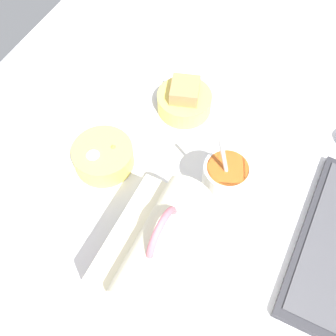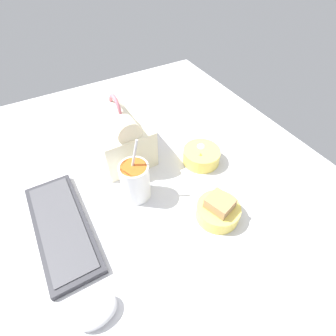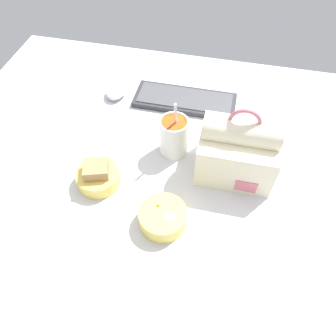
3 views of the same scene
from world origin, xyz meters
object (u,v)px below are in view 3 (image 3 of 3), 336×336
object	(u,v)px
bento_bowl_sandwich	(98,176)
bento_bowl_snacks	(163,217)
lunch_bag	(238,150)
keyboard	(186,100)
soup_cup	(174,136)
computer_mouse	(116,91)

from	to	relation	value
bento_bowl_sandwich	bento_bowl_snacks	xyz separation A→B (cm)	(19.74, -8.18, -0.25)
lunch_bag	bento_bowl_snacks	bearing A→B (deg)	-126.68
keyboard	bento_bowl_snacks	distance (cm)	45.77
soup_cup	bento_bowl_snacks	bearing A→B (deg)	-84.39
lunch_bag	soup_cup	world-z (taller)	lunch_bag
keyboard	lunch_bag	xyz separation A→B (cm)	(18.25, -24.89, 7.20)
soup_cup	bento_bowl_sandwich	xyz separation A→B (cm)	(-17.38, -15.79, -3.39)
bento_bowl_sandwich	soup_cup	bearing A→B (deg)	42.26
lunch_bag	bento_bowl_sandwich	world-z (taller)	lunch_bag
keyboard	bento_bowl_snacks	xyz separation A→B (cm)	(2.77, -45.67, 1.45)
soup_cup	bento_bowl_snacks	size ratio (longest dim) A/B	1.66
bento_bowl_snacks	computer_mouse	world-z (taller)	bento_bowl_snacks
lunch_bag	bento_bowl_sandwich	xyz separation A→B (cm)	(-35.21, -12.60, -5.49)
computer_mouse	keyboard	bearing A→B (deg)	2.67
keyboard	computer_mouse	world-z (taller)	computer_mouse
lunch_bag	computer_mouse	world-z (taller)	lunch_bag
bento_bowl_sandwich	bento_bowl_snacks	world-z (taller)	bento_bowl_sandwich
bento_bowl_sandwich	keyboard	bearing A→B (deg)	65.65
bento_bowl_snacks	lunch_bag	bearing A→B (deg)	53.32
soup_cup	bento_bowl_sandwich	bearing A→B (deg)	-137.74
bento_bowl_snacks	bento_bowl_sandwich	bearing A→B (deg)	157.48
bento_bowl_sandwich	bento_bowl_snacks	bearing A→B (deg)	-22.52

